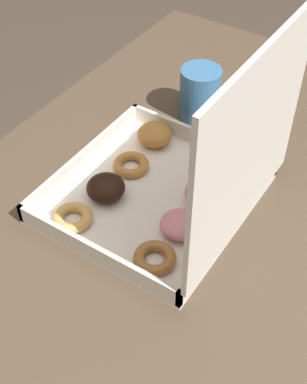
# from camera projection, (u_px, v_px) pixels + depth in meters

# --- Properties ---
(dining_table) EXTENTS (1.28, 0.74, 0.74)m
(dining_table) POSITION_uv_depth(u_px,v_px,m) (162.00, 253.00, 0.97)
(dining_table) COLOR #4C3D2D
(dining_table) RESTS_ON ground_plane
(donut_box) EXTENTS (0.33, 0.31, 0.34)m
(donut_box) POSITION_uv_depth(u_px,v_px,m) (179.00, 179.00, 0.85)
(donut_box) COLOR silver
(donut_box) RESTS_ON dining_table
(coffee_mug) EXTENTS (0.08, 0.08, 0.11)m
(coffee_mug) POSITION_uv_depth(u_px,v_px,m) (200.00, 93.00, 1.05)
(coffee_mug) COLOR teal
(coffee_mug) RESTS_ON dining_table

